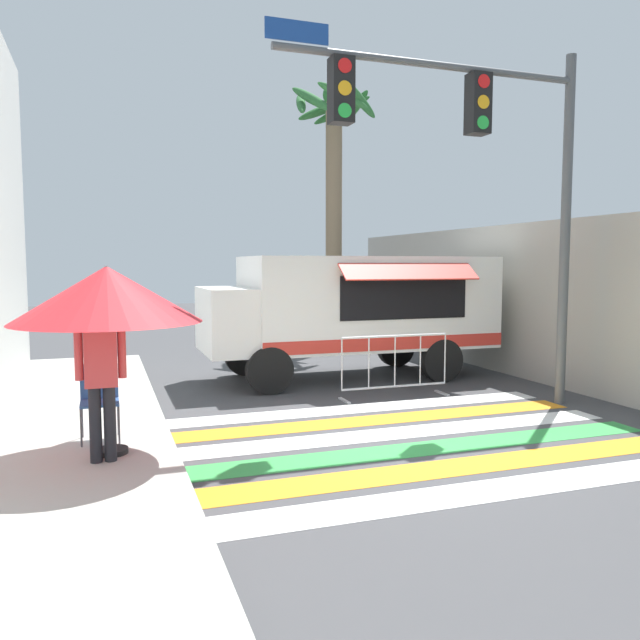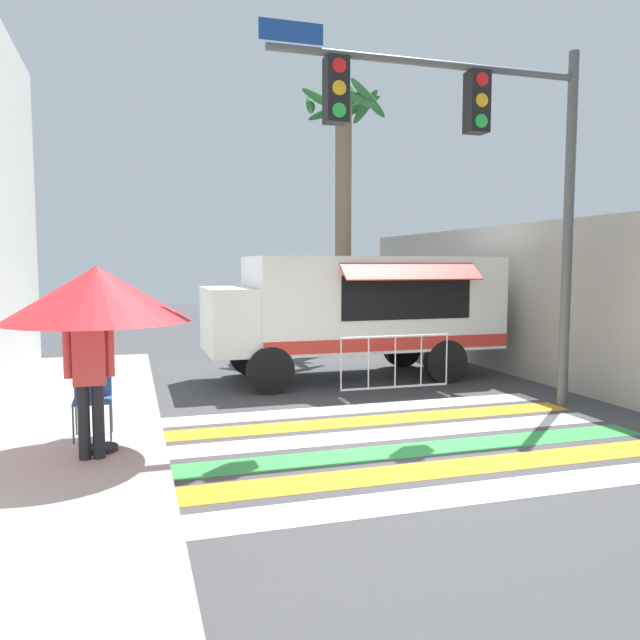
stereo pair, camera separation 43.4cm
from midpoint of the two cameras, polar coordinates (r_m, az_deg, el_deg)
The scene contains 10 objects.
ground_plane at distance 8.52m, azimuth 7.04°, elevation -10.68°, with size 60.00×60.00×0.00m, color #424244.
concrete_wall_right at distance 13.03m, azimuth 18.10°, elevation 1.61°, with size 0.20×16.00×3.14m.
crosswalk_painted at distance 8.44m, azimuth 7.32°, elevation -10.80°, with size 6.40×4.36×0.01m.
food_truck at distance 12.56m, azimuth 1.46°, elevation 1.28°, with size 5.81×2.65×2.46m.
traffic_signal_pole at distance 10.08m, azimuth 12.94°, elevation 15.13°, with size 5.12×0.29×5.65m.
patio_umbrella at distance 7.40m, azimuth -20.48°, elevation 2.17°, with size 2.09×2.09×2.13m.
folding_chair at distance 8.25m, azimuth -20.96°, elevation -6.38°, with size 0.45×0.45×0.92m.
vendor_person at distance 7.22m, azimuth -21.03°, elevation -4.29°, with size 0.53×0.23×1.77m.
barricade_front at distance 10.86m, azimuth 5.72°, elevation -4.28°, with size 2.00×0.44×1.10m.
palm_tree at distance 17.08m, azimuth 0.49°, elevation 12.93°, with size 2.43×2.48×7.07m.
Camera 1 is at (-3.86, -7.27, 2.32)m, focal length 35.00 mm.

